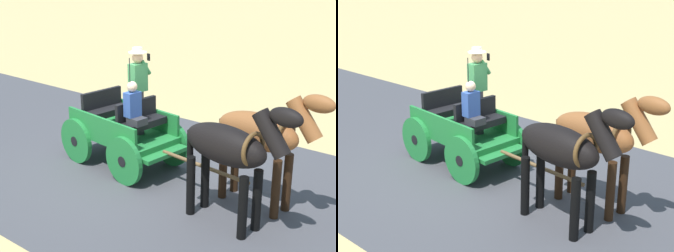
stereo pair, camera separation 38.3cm
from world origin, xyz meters
The scene contains 5 objects.
ground_plane centered at (0.00, 0.00, 0.00)m, with size 200.00×200.00×0.00m, color tan.
road_surface centered at (0.00, 0.00, 0.00)m, with size 6.50×160.00×0.01m, color #424247.
horse_drawn_carriage centered at (-0.04, -0.09, 0.82)m, with size 1.64×4.52×2.50m.
horse_near_side centered at (-0.18, 2.97, 1.32)m, with size 0.68×2.14×2.21m.
horse_off_side centered at (0.70, 2.88, 1.32)m, with size 0.74×2.14×2.21m.
Camera 1 is at (6.91, 6.62, 4.22)m, focal length 52.98 mm.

